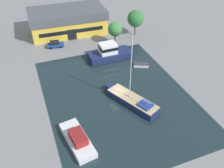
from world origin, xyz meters
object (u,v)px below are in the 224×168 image
(quay_tree_near_building, at_px, (115,29))
(small_dinghy, at_px, (141,65))
(warehouse_building, at_px, (68,21))
(cabin_boat, at_px, (78,139))
(sailboat_moored, at_px, (132,100))
(motor_cruiser, at_px, (109,53))
(quay_tree_by_water, at_px, (135,19))
(parked_car, at_px, (55,44))

(quay_tree_near_building, height_order, small_dinghy, quay_tree_near_building)
(warehouse_building, distance_m, small_dinghy, 26.53)
(quay_tree_near_building, xyz_separation_m, small_dinghy, (1.57, -11.95, -3.83))
(cabin_boat, bearing_deg, sailboat_moored, 16.68)
(motor_cruiser, relative_size, cabin_boat, 1.18)
(sailboat_moored, distance_m, cabin_boat, 12.94)
(quay_tree_by_water, bearing_deg, motor_cruiser, -139.57)
(quay_tree_by_water, distance_m, sailboat_moored, 29.23)
(quay_tree_by_water, height_order, motor_cruiser, quay_tree_by_water)
(quay_tree_near_building, relative_size, motor_cruiser, 0.59)
(warehouse_building, height_order, quay_tree_by_water, quay_tree_by_water)
(quay_tree_near_building, height_order, parked_car, quay_tree_near_building)
(warehouse_building, bearing_deg, cabin_boat, -98.73)
(warehouse_building, distance_m, quay_tree_by_water, 18.82)
(warehouse_building, height_order, small_dinghy, warehouse_building)
(quay_tree_by_water, distance_m, parked_car, 22.24)
(quay_tree_by_water, xyz_separation_m, sailboat_moored, (-12.88, -25.93, -3.95))
(parked_car, distance_m, cabin_boat, 32.36)
(motor_cruiser, distance_m, cabin_boat, 25.85)
(parked_car, bearing_deg, small_dinghy, 53.99)
(sailboat_moored, xyz_separation_m, cabin_boat, (-11.73, -5.45, 0.08))
(motor_cruiser, bearing_deg, cabin_boat, 148.23)
(quay_tree_by_water, distance_m, motor_cruiser, 14.85)
(sailboat_moored, bearing_deg, small_dinghy, 30.81)
(warehouse_building, relative_size, cabin_boat, 2.44)
(quay_tree_by_water, relative_size, parked_car, 1.56)
(quay_tree_by_water, relative_size, small_dinghy, 1.87)
(parked_car, height_order, cabin_boat, cabin_boat)
(motor_cruiser, bearing_deg, quay_tree_by_water, -49.65)
(motor_cruiser, height_order, small_dinghy, motor_cruiser)
(quay_tree_near_building, bearing_deg, quay_tree_by_water, 24.41)
(motor_cruiser, xyz_separation_m, small_dinghy, (5.46, -5.79, -1.07))
(sailboat_moored, distance_m, motor_cruiser, 16.65)
(quay_tree_by_water, bearing_deg, cabin_boat, -128.10)
(quay_tree_by_water, bearing_deg, sailboat_moored, -116.42)
(quay_tree_near_building, bearing_deg, motor_cruiser, -122.25)
(quay_tree_near_building, height_order, sailboat_moored, sailboat_moored)
(warehouse_building, distance_m, sailboat_moored, 35.00)
(quay_tree_by_water, relative_size, cabin_boat, 0.80)
(warehouse_building, distance_m, parked_car, 9.84)
(warehouse_building, height_order, motor_cruiser, warehouse_building)
(warehouse_building, xyz_separation_m, parked_car, (-5.30, -7.92, -2.44))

